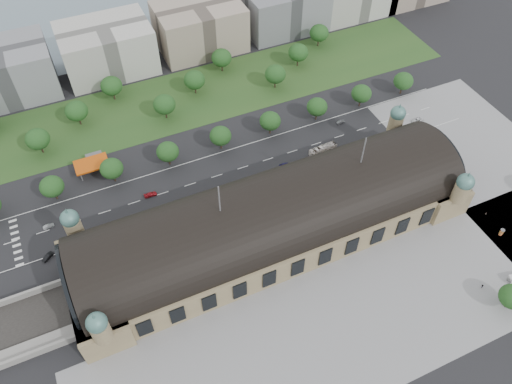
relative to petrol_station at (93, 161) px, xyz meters
name	(u,v)px	position (x,y,z in m)	size (l,w,h in m)	color
ground	(272,236)	(53.91, -65.28, -2.95)	(900.00, 900.00, 0.00)	black
station	(273,219)	(53.91, -65.28, 7.33)	(150.00, 48.40, 44.30)	#99865F
plaza_south	(356,323)	(63.91, -109.28, -2.95)	(190.00, 48.00, 0.12)	gray
plaza_east	(484,158)	(156.91, -65.28, -2.95)	(56.00, 100.00, 0.12)	gray
road_slab	(190,185)	(33.91, -27.28, -2.95)	(260.00, 26.00, 0.10)	black
grass_belt	(162,105)	(38.91, 27.72, -2.95)	(300.00, 45.00, 0.10)	#274C1E
petrol_station	(93,161)	(0.00, 0.00, 0.00)	(14.00, 13.00, 5.05)	#C34B0B
office_2	(4,72)	(-26.09, 67.72, 9.05)	(45.00, 32.00, 24.00)	gray
office_3	(107,48)	(23.91, 67.72, 9.05)	(45.00, 32.00, 24.00)	beige
office_4	(200,27)	(73.91, 67.72, 9.05)	(45.00, 32.00, 24.00)	tan
office_5	(283,7)	(123.91, 67.72, 9.05)	(45.00, 32.00, 24.00)	gray
tree_row_2	(52,186)	(-18.09, -12.28, 4.48)	(9.60, 9.60, 11.52)	#2D2116
tree_row_3	(112,169)	(5.91, -12.28, 4.48)	(9.60, 9.60, 11.52)	#2D2116
tree_row_4	(168,152)	(29.91, -12.28, 4.48)	(9.60, 9.60, 11.52)	#2D2116
tree_row_5	(220,136)	(53.91, -12.28, 4.48)	(9.60, 9.60, 11.52)	#2D2116
tree_row_6	(270,121)	(77.91, -12.28, 4.48)	(9.60, 9.60, 11.52)	#2D2116
tree_row_7	(317,107)	(101.91, -12.28, 4.48)	(9.60, 9.60, 11.52)	#2D2116
tree_row_8	(361,94)	(125.91, -12.28, 4.48)	(9.60, 9.60, 11.52)	#2D2116
tree_row_9	(403,81)	(149.91, -12.28, 4.48)	(9.60, 9.60, 11.52)	#2D2116
tree_belt_3	(37,139)	(-19.09, 17.72, 5.10)	(10.40, 10.40, 12.48)	#2D2116
tree_belt_4	(76,111)	(-0.09, 29.72, 5.10)	(10.40, 10.40, 12.48)	#2D2116
tree_belt_5	(111,86)	(18.91, 41.72, 5.10)	(10.40, 10.40, 12.48)	#2D2116
tree_belt_6	(164,104)	(37.91, 17.72, 5.10)	(10.40, 10.40, 12.48)	#2D2116
tree_belt_7	(194,80)	(56.91, 29.72, 5.10)	(10.40, 10.40, 12.48)	#2D2116
tree_belt_8	(222,58)	(75.91, 41.72, 5.10)	(10.40, 10.40, 12.48)	#2D2116
tree_belt_9	(275,74)	(94.91, 17.72, 5.10)	(10.40, 10.40, 12.48)	#2D2116
tree_belt_10	(298,53)	(113.91, 29.72, 5.10)	(10.40, 10.40, 12.48)	#2D2116
tree_belt_11	(319,33)	(132.91, 41.72, 5.10)	(10.40, 10.40, 12.48)	#2D2116
traffic_car_1	(48,226)	(-23.58, -25.87, -2.28)	(1.42, 4.08, 1.35)	#92969A
traffic_car_2	(73,222)	(-14.44, -27.50, -2.30)	(2.15, 4.66, 1.29)	black
traffic_car_3	(150,194)	(17.14, -26.42, -2.19)	(2.12, 5.23, 1.52)	maroon
traffic_car_4	(284,165)	(74.46, -33.52, -2.26)	(1.62, 4.03, 1.37)	#1D1948
traffic_car_5	(341,122)	(111.33, -19.53, -2.27)	(1.43, 4.10, 1.35)	#5B5D63
traffic_car_6	(417,120)	(144.58, -33.39, -2.15)	(2.64, 5.72, 1.59)	silver
parked_car_0	(48,257)	(-26.09, -40.28, -2.17)	(1.65, 4.74, 1.56)	black
parked_car_1	(139,226)	(8.37, -40.28, -2.21)	(2.46, 5.33, 1.48)	maroon
parked_car_2	(68,250)	(-18.84, -40.28, -2.28)	(1.88, 4.63, 1.34)	#1B2B4B
parked_car_3	(142,225)	(9.80, -40.28, -2.31)	(1.52, 3.77, 1.28)	slate
parked_car_4	(147,232)	(10.59, -44.28, -2.13)	(1.74, 4.98, 1.64)	silver
parked_car_5	(151,222)	(13.17, -40.28, -2.22)	(2.43, 5.26, 1.46)	gray
parked_car_6	(171,219)	(20.88, -42.09, -2.25)	(1.95, 4.80, 1.39)	black
bus_west	(188,204)	(29.47, -38.28, -1.34)	(2.71, 11.58, 3.22)	red
bus_mid	(281,173)	(71.03, -38.28, -1.47)	(2.48, 10.59, 2.95)	silver
bus_east	(323,149)	(93.91, -33.28, -1.11)	(3.09, 13.20, 3.68)	silver
advertising_column	(502,232)	(133.91, -100.79, -1.34)	(1.64, 1.64, 3.10)	red
pedestrian_2	(486,213)	(135.47, -90.69, -2.17)	(0.75, 0.43, 1.55)	gray
pedestrian_4	(482,286)	(111.41, -116.13, -2.01)	(1.21, 0.53, 1.88)	gray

